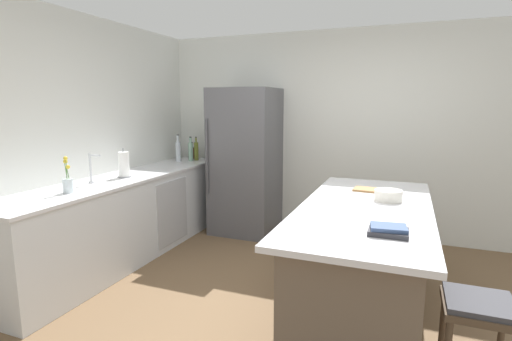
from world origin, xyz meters
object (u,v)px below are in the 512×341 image
cutting_board (374,190)px  syrup_bottle (192,153)px  cookbook_stack (388,230)px  kitchen_island (363,261)px  soda_bottle (178,151)px  refrigerator (245,161)px  sink_faucet (91,168)px  gin_bottle (191,151)px  bar_stool (478,320)px  olive_oil_bottle (196,151)px  mixing_bowl (388,195)px  flower_vase (68,183)px  paper_towel_roll (124,165)px

cutting_board → syrup_bottle: bearing=155.1°
cookbook_stack → cutting_board: size_ratio=0.63×
kitchen_island → soda_bottle: size_ratio=6.03×
refrigerator → sink_faucet: (-0.92, -1.72, 0.13)m
gin_bottle → bar_stool: bearing=-36.8°
olive_oil_bottle → gin_bottle: bearing=-115.4°
refrigerator → mixing_bowl: refrigerator is taller
gin_bottle → refrigerator: bearing=1.3°
flower_vase → syrup_bottle: size_ratio=1.38×
paper_towel_roll → syrup_bottle: paper_towel_roll is taller
sink_faucet → olive_oil_bottle: bearing=85.3°
flower_vase → gin_bottle: size_ratio=0.98×
syrup_bottle → paper_towel_roll: bearing=-87.6°
refrigerator → bar_stool: refrigerator is taller
flower_vase → refrigerator: bearing=69.4°
kitchen_island → cookbook_stack: size_ratio=9.53×
kitchen_island → cookbook_stack: (0.20, -0.63, 0.47)m
paper_towel_roll → syrup_bottle: 1.52m
paper_towel_roll → syrup_bottle: (-0.06, 1.51, -0.04)m
sink_faucet → gin_bottle: bearing=86.4°
bar_stool → soda_bottle: soda_bottle is taller
syrup_bottle → olive_oil_bottle: bearing=-40.1°
refrigerator → gin_bottle: size_ratio=5.66×
paper_towel_roll → gin_bottle: bearing=88.8°
flower_vase → cutting_board: (2.50, 1.08, -0.09)m
kitchen_island → cutting_board: cutting_board is taller
paper_towel_roll → cookbook_stack: 2.87m
refrigerator → flower_vase: refrigerator is taller
kitchen_island → syrup_bottle: 3.19m
refrigerator → cutting_board: refrigerator is taller
paper_towel_roll → olive_oil_bottle: size_ratio=0.96×
paper_towel_roll → cutting_board: (2.55, 0.30, -0.13)m
sink_faucet → gin_bottle: (0.11, 1.70, -0.02)m
syrup_bottle → cookbook_stack: syrup_bottle is taller
soda_bottle → mixing_bowl: bearing=-24.1°
sink_faucet → flower_vase: bearing=-73.4°
bar_stool → cutting_board: (-0.66, 1.36, 0.38)m
cookbook_stack → olive_oil_bottle: bearing=139.1°
flower_vase → syrup_bottle: bearing=92.6°
sink_faucet → refrigerator: bearing=61.9°
olive_oil_bottle → kitchen_island: bearing=-34.2°
soda_bottle → cutting_board: soda_bottle is taller
paper_towel_roll → soda_bottle: soda_bottle is taller
paper_towel_roll → sink_faucet: bearing=-101.7°
syrup_bottle → gin_bottle: 0.22m
kitchen_island → flower_vase: (-2.49, -0.51, 0.54)m
cutting_board → sink_faucet: bearing=-165.5°
flower_vase → mixing_bowl: size_ratio=1.47×
paper_towel_roll → cutting_board: 2.57m
paper_towel_roll → mixing_bowl: (2.68, -0.03, -0.09)m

